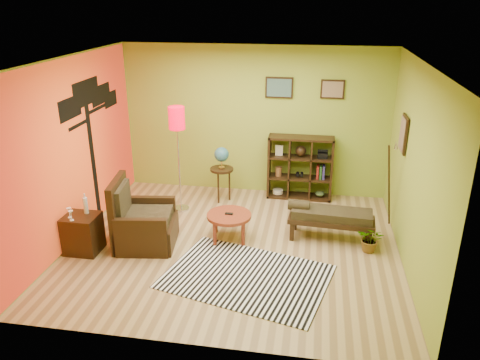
% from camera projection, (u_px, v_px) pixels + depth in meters
% --- Properties ---
extents(ground, '(5.00, 5.00, 0.00)m').
position_uv_depth(ground, '(234.00, 245.00, 7.24)').
color(ground, tan).
rests_on(ground, ground).
extents(room_shell, '(5.04, 4.54, 2.82)m').
position_uv_depth(room_shell, '(227.00, 133.00, 6.60)').
color(room_shell, '#8EA632').
rests_on(room_shell, ground).
extents(zebra_rug, '(2.47, 2.00, 0.01)m').
position_uv_depth(zebra_rug, '(247.00, 276.00, 6.43)').
color(zebra_rug, white).
rests_on(zebra_rug, ground).
extents(coffee_table, '(0.70, 0.70, 0.45)m').
position_uv_depth(coffee_table, '(229.00, 218.00, 7.31)').
color(coffee_table, maroon).
rests_on(coffee_table, ground).
extents(armchair, '(1.00, 1.00, 1.07)m').
position_uv_depth(armchair, '(142.00, 225.00, 7.18)').
color(armchair, black).
rests_on(armchair, ground).
extents(side_cabinet, '(0.50, 0.45, 0.90)m').
position_uv_depth(side_cabinet, '(83.00, 233.00, 6.98)').
color(side_cabinet, black).
rests_on(side_cabinet, ground).
extents(floor_lamp, '(0.28, 0.28, 1.88)m').
position_uv_depth(floor_lamp, '(177.00, 128.00, 7.90)').
color(floor_lamp, silver).
rests_on(floor_lamp, ground).
extents(globe_table, '(0.43, 0.43, 1.04)m').
position_uv_depth(globe_table, '(222.00, 161.00, 8.54)').
color(globe_table, black).
rests_on(globe_table, ground).
extents(cube_shelf, '(1.20, 0.35, 1.20)m').
position_uv_depth(cube_shelf, '(301.00, 168.00, 8.74)').
color(cube_shelf, black).
rests_on(cube_shelf, ground).
extents(bench, '(1.37, 0.56, 0.61)m').
position_uv_depth(bench, '(329.00, 216.00, 7.31)').
color(bench, black).
rests_on(bench, ground).
extents(potted_plant, '(0.50, 0.52, 0.33)m').
position_uv_depth(potted_plant, '(371.00, 242.00, 7.02)').
color(potted_plant, '#26661E').
rests_on(potted_plant, ground).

